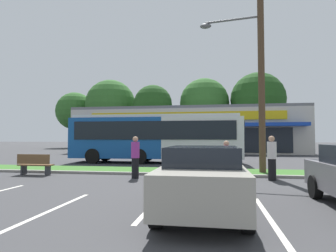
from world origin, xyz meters
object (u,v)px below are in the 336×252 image
at_px(utility_pole, 258,57).
at_px(car_3, 203,177).
at_px(pedestrian_far, 226,161).
at_px(car_0, 146,149).
at_px(city_bus, 156,137).
at_px(pedestrian_by_pole, 272,158).
at_px(car_1, 205,149).
at_px(pedestrian_mid, 135,157).
at_px(bus_stop_bench, 35,164).

xyz_separation_m(utility_pole, car_3, (-2.29, -7.00, -4.71)).
relative_size(car_3, pedestrian_far, 2.77).
xyz_separation_m(car_0, pedestrian_far, (6.40, -13.26, 0.03)).
relative_size(utility_pole, city_bus, 0.89).
bearing_deg(pedestrian_by_pole, car_1, -142.29).
relative_size(city_bus, car_0, 2.57).
relative_size(car_1, car_3, 0.94).
bearing_deg(car_0, pedestrian_by_pole, 123.32).
xyz_separation_m(car_3, pedestrian_far, (0.70, 4.45, 0.02)).
bearing_deg(pedestrian_far, car_3, 129.08).
height_order(utility_pole, pedestrian_mid, utility_pole).
relative_size(city_bus, pedestrian_by_pole, 6.52).
xyz_separation_m(city_bus, car_3, (3.70, -12.35, -0.98)).
height_order(car_0, pedestrian_by_pole, pedestrian_by_pole).
bearing_deg(pedestrian_far, car_0, -16.25).
distance_m(car_3, pedestrian_by_pole, 5.80).
bearing_deg(car_1, pedestrian_far, 95.69).
xyz_separation_m(bus_stop_bench, pedestrian_mid, (4.83, -0.28, 0.38)).
height_order(utility_pole, car_3, utility_pole).
bearing_deg(pedestrian_mid, car_0, 8.37).
relative_size(car_1, pedestrian_mid, 2.36).
distance_m(car_1, pedestrian_by_pole, 12.28).
height_order(car_0, pedestrian_mid, pedestrian_mid).
xyz_separation_m(utility_pole, car_0, (-7.99, 10.72, -4.72)).
bearing_deg(bus_stop_bench, car_0, -99.89).
bearing_deg(city_bus, car_0, 108.87).
bearing_deg(city_bus, pedestrian_mid, -86.40).
height_order(pedestrian_by_pole, pedestrian_far, pedestrian_by_pole).
bearing_deg(pedestrian_mid, city_bus, 1.73).
height_order(car_0, car_1, car_1).
height_order(bus_stop_bench, car_1, car_1).
xyz_separation_m(city_bus, bus_stop_bench, (-4.17, -7.11, -1.26)).
height_order(utility_pole, pedestrian_by_pole, utility_pole).
bearing_deg(pedestrian_far, bus_stop_bench, 42.74).
distance_m(city_bus, car_1, 5.79).
bearing_deg(car_1, car_0, -6.56).
xyz_separation_m(car_0, pedestrian_mid, (2.66, -12.76, 0.11)).
relative_size(city_bus, car_1, 2.80).
relative_size(utility_pole, car_1, 2.48).
xyz_separation_m(utility_pole, pedestrian_mid, (-5.33, -2.04, -4.61)).
height_order(bus_stop_bench, pedestrian_mid, pedestrian_mid).
distance_m(city_bus, bus_stop_bench, 8.34).
bearing_deg(car_0, car_3, 107.83).
height_order(city_bus, pedestrian_by_pole, city_bus).
bearing_deg(pedestrian_by_pole, utility_pole, -149.79).
bearing_deg(bus_stop_bench, pedestrian_mid, 176.63).
xyz_separation_m(car_1, pedestrian_far, (1.26, -12.67, -0.01)).
relative_size(car_0, pedestrian_by_pole, 2.54).
relative_size(car_3, pedestrian_mid, 2.50).
xyz_separation_m(bus_stop_bench, car_3, (7.88, -5.24, 0.28)).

